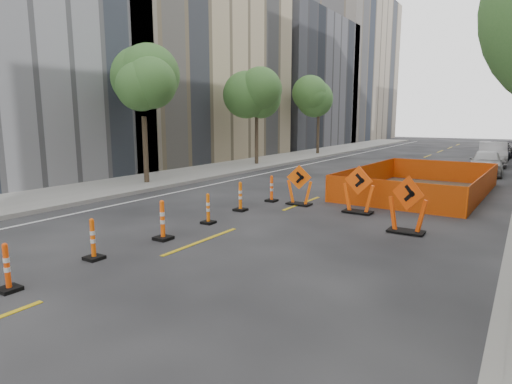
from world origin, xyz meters
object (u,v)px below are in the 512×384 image
Objects in this scene: channelizer_7 at (272,189)px; parked_car_far at (498,151)px; chevron_sign_left at (299,185)px; channelizer_4 at (162,220)px; parked_car_mid at (492,154)px; channelizer_3 at (93,239)px; channelizer_6 at (240,196)px; channelizer_5 at (208,209)px; chevron_sign_right at (408,205)px; chevron_sign_center at (359,190)px; parked_car_near at (486,162)px; channelizer_2 at (7,267)px.

parked_car_far is (6.37, 24.32, 0.16)m from channelizer_7.
chevron_sign_left is (1.22, -0.02, 0.24)m from channelizer_7.
channelizer_4 is 0.23× the size of parked_car_mid.
channelizer_3 is 0.20× the size of parked_car_mid.
channelizer_6 is 27.14m from parked_car_far.
channelizer_6 is at bearing -111.53° from parked_car_mid.
channelizer_4 is 1.14× the size of channelizer_5.
channelizer_7 is at bearing 87.97° from channelizer_6.
chevron_sign_right is at bearing -96.63° from parked_car_mid.
chevron_sign_center is 14.02m from parked_car_near.
channelizer_4 is 31.08m from parked_car_far.
channelizer_6 is 1.01× the size of channelizer_7.
chevron_sign_center is at bearing 60.72° from channelizer_4.
chevron_sign_center reaches higher than parked_car_near.
channelizer_2 is 4.10m from channelizer_4.
chevron_sign_center reaches higher than channelizer_3.
channelizer_6 is at bearing 93.92° from channelizer_4.
channelizer_3 is 0.65× the size of chevron_sign_left.
channelizer_2 is 0.87× the size of channelizer_4.
parked_car_mid is (0.72, 20.91, -0.03)m from chevron_sign_right.
chevron_sign_left is 0.36× the size of parked_car_near.
channelizer_2 is 0.58× the size of chevron_sign_center.
channelizer_5 is 0.21× the size of parked_car_far.
channelizer_7 reaches higher than channelizer_3.
chevron_sign_left is at bearing -0.94° from channelizer_7.
channelizer_6 is at bearing -149.61° from chevron_sign_center.
parked_car_mid is at bearing 74.99° from channelizer_5.
channelizer_2 is at bearing -88.02° from channelizer_6.
channelizer_4 is 1.05× the size of channelizer_6.
chevron_sign_center is (3.35, 5.97, 0.28)m from channelizer_4.
chevron_sign_center reaches higher than channelizer_5.
channelizer_4 is at bearing -122.65° from chevron_sign_left.
parked_car_mid reaches higher than chevron_sign_left.
channelizer_5 is 0.92× the size of channelizer_6.
parked_car_mid is (6.10, 29.22, 0.32)m from channelizer_2.
parked_car_far reaches higher than channelizer_4.
chevron_sign_center is 2.69m from chevron_sign_right.
channelizer_7 reaches higher than channelizer_5.
channelizer_5 is at bearing -84.56° from channelizer_6.
chevron_sign_right reaches higher than parked_car_near.
channelizer_3 is at bearing -98.67° from parked_car_far.
parked_car_near is 0.87× the size of parked_car_mid.
channelizer_5 is at bearing -128.33° from chevron_sign_left.
channelizer_6 is at bearing -116.09° from parked_car_near.
parked_car_mid is (-0.06, 5.43, 0.08)m from parked_car_near.
channelizer_2 is at bearing -88.82° from channelizer_7.
channelizer_2 is at bearing -84.52° from channelizer_3.
channelizer_6 is (-0.28, 4.10, -0.03)m from channelizer_4.
parked_car_near is at bearing 70.51° from channelizer_5.
channelizer_2 is 0.20× the size of parked_car_mid.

